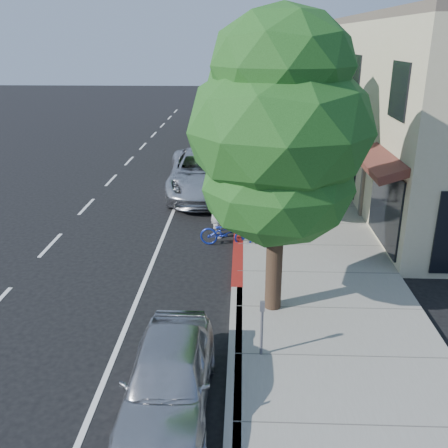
{
  "coord_description": "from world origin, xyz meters",
  "views": [
    {
      "loc": [
        0.11,
        -12.93,
        6.42
      ],
      "look_at": [
        -0.41,
        0.6,
        1.35
      ],
      "focal_mm": 40.0,
      "sensor_mm": 36.0,
      "label": 1
    }
  ],
  "objects_px": {
    "street_tree_3": "(258,68)",
    "silver_suv": "(205,173)",
    "white_pickup": "(232,144)",
    "near_car_a": "(169,377)",
    "pedestrian": "(309,179)",
    "bicycle": "(226,233)",
    "street_tree_2": "(261,90)",
    "street_tree_0": "(279,134)",
    "dark_sedan": "(232,145)",
    "street_tree_4": "(256,62)",
    "cyclist": "(218,209)",
    "street_tree_5": "(254,68)",
    "street_tree_1": "(267,98)",
    "dark_suv_far": "(235,123)"
  },
  "relations": [
    {
      "from": "street_tree_4",
      "to": "near_car_a",
      "type": "distance_m",
      "value": 27.9
    },
    {
      "from": "street_tree_0",
      "to": "near_car_a",
      "type": "relative_size",
      "value": 1.84
    },
    {
      "from": "bicycle",
      "to": "silver_suv",
      "type": "distance_m",
      "value": 5.93
    },
    {
      "from": "street_tree_5",
      "to": "near_car_a",
      "type": "distance_m",
      "value": 33.75
    },
    {
      "from": "street_tree_0",
      "to": "dark_sedan",
      "type": "relative_size",
      "value": 1.43
    },
    {
      "from": "street_tree_2",
      "to": "near_car_a",
      "type": "bearing_deg",
      "value": -97.64
    },
    {
      "from": "street_tree_1",
      "to": "white_pickup",
      "type": "xyz_separation_m",
      "value": [
        -1.4,
        11.0,
        -3.73
      ]
    },
    {
      "from": "bicycle",
      "to": "pedestrian",
      "type": "bearing_deg",
      "value": -28.81
    },
    {
      "from": "bicycle",
      "to": "white_pickup",
      "type": "distance_m",
      "value": 12.81
    },
    {
      "from": "street_tree_2",
      "to": "cyclist",
      "type": "xyz_separation_m",
      "value": [
        -1.6,
        -7.0,
        -3.24
      ]
    },
    {
      "from": "street_tree_3",
      "to": "silver_suv",
      "type": "bearing_deg",
      "value": -106.87
    },
    {
      "from": "bicycle",
      "to": "dark_suv_far",
      "type": "relative_size",
      "value": 0.4
    },
    {
      "from": "silver_suv",
      "to": "dark_sedan",
      "type": "height_order",
      "value": "silver_suv"
    },
    {
      "from": "street_tree_0",
      "to": "cyclist",
      "type": "relative_size",
      "value": 3.59
    },
    {
      "from": "street_tree_5",
      "to": "street_tree_2",
      "type": "bearing_deg",
      "value": -90.0
    },
    {
      "from": "street_tree_0",
      "to": "street_tree_2",
      "type": "height_order",
      "value": "street_tree_0"
    },
    {
      "from": "near_car_a",
      "to": "street_tree_2",
      "type": "bearing_deg",
      "value": 82.22
    },
    {
      "from": "pedestrian",
      "to": "dark_suv_far",
      "type": "bearing_deg",
      "value": -78.66
    },
    {
      "from": "street_tree_5",
      "to": "dark_suv_far",
      "type": "relative_size",
      "value": 1.64
    },
    {
      "from": "dark_suv_far",
      "to": "street_tree_4",
      "type": "bearing_deg",
      "value": -40.14
    },
    {
      "from": "cyclist",
      "to": "street_tree_0",
      "type": "bearing_deg",
      "value": -170.3
    },
    {
      "from": "pedestrian",
      "to": "bicycle",
      "type": "bearing_deg",
      "value": 54.82
    },
    {
      "from": "street_tree_1",
      "to": "dark_sedan",
      "type": "height_order",
      "value": "street_tree_1"
    },
    {
      "from": "white_pickup",
      "to": "near_car_a",
      "type": "xyz_separation_m",
      "value": [
        -0.68,
        -20.5,
        -0.14
      ]
    },
    {
      "from": "white_pickup",
      "to": "near_car_a",
      "type": "distance_m",
      "value": 20.51
    },
    {
      "from": "silver_suv",
      "to": "street_tree_4",
      "type": "bearing_deg",
      "value": 76.04
    },
    {
      "from": "street_tree_2",
      "to": "street_tree_5",
      "type": "height_order",
      "value": "same"
    },
    {
      "from": "white_pickup",
      "to": "pedestrian",
      "type": "height_order",
      "value": "pedestrian"
    },
    {
      "from": "street_tree_0",
      "to": "bicycle",
      "type": "distance_m",
      "value": 5.94
    },
    {
      "from": "street_tree_2",
      "to": "street_tree_0",
      "type": "bearing_deg",
      "value": -90.0
    },
    {
      "from": "street_tree_1",
      "to": "pedestrian",
      "type": "relative_size",
      "value": 4.07
    },
    {
      "from": "street_tree_1",
      "to": "dark_suv_far",
      "type": "height_order",
      "value": "street_tree_1"
    },
    {
      "from": "street_tree_2",
      "to": "street_tree_4",
      "type": "relative_size",
      "value": 0.89
    },
    {
      "from": "street_tree_2",
      "to": "street_tree_3",
      "type": "distance_m",
      "value": 6.03
    },
    {
      "from": "silver_suv",
      "to": "cyclist",
      "type": "bearing_deg",
      "value": -84.75
    },
    {
      "from": "silver_suv",
      "to": "white_pickup",
      "type": "relative_size",
      "value": 1.21
    },
    {
      "from": "street_tree_5",
      "to": "pedestrian",
      "type": "height_order",
      "value": "street_tree_5"
    },
    {
      "from": "street_tree_3",
      "to": "bicycle",
      "type": "height_order",
      "value": "street_tree_3"
    },
    {
      "from": "silver_suv",
      "to": "pedestrian",
      "type": "relative_size",
      "value": 3.72
    },
    {
      "from": "silver_suv",
      "to": "street_tree_2",
      "type": "bearing_deg",
      "value": 35.37
    },
    {
      "from": "street_tree_1",
      "to": "bicycle",
      "type": "height_order",
      "value": "street_tree_1"
    },
    {
      "from": "street_tree_1",
      "to": "silver_suv",
      "type": "xyz_separation_m",
      "value": [
        -2.43,
        4.0,
        -3.61
      ]
    },
    {
      "from": "street_tree_2",
      "to": "cyclist",
      "type": "bearing_deg",
      "value": -102.88
    },
    {
      "from": "cyclist",
      "to": "white_pickup",
      "type": "bearing_deg",
      "value": -9.0
    },
    {
      "from": "dark_sedan",
      "to": "near_car_a",
      "type": "distance_m",
      "value": 20.01
    },
    {
      "from": "bicycle",
      "to": "dark_sedan",
      "type": "distance_m",
      "value": 12.31
    },
    {
      "from": "silver_suv",
      "to": "pedestrian",
      "type": "xyz_separation_m",
      "value": [
        4.33,
        -1.22,
        0.12
      ]
    },
    {
      "from": "near_car_a",
      "to": "pedestrian",
      "type": "relative_size",
      "value": 2.16
    },
    {
      "from": "street_tree_4",
      "to": "cyclist",
      "type": "distance_m",
      "value": 19.46
    },
    {
      "from": "street_tree_4",
      "to": "street_tree_0",
      "type": "bearing_deg",
      "value": -90.0
    }
  ]
}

